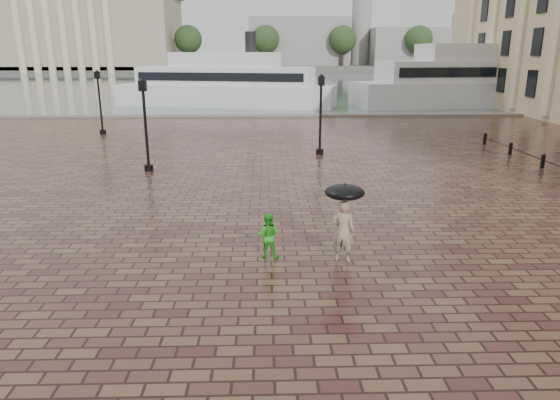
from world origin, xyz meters
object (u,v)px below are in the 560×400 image
at_px(ferry_near, 226,84).
at_px(ferry_far, 478,81).
at_px(child_pedestrian, 268,235).
at_px(adult_pedestrian, 343,231).
at_px(street_lamps, 183,112).

distance_m(ferry_near, ferry_far, 27.86).
bearing_deg(child_pedestrian, adult_pedestrian, -179.15).
bearing_deg(street_lamps, ferry_near, 88.88).
bearing_deg(ferry_far, street_lamps, -145.60).
xyz_separation_m(street_lamps, ferry_far, (28.37, 26.00, 0.39)).
relative_size(street_lamps, ferry_near, 0.63).
bearing_deg(adult_pedestrian, ferry_far, -97.42).
height_order(adult_pedestrian, ferry_near, ferry_near).
relative_size(ferry_near, ferry_far, 0.87).
bearing_deg(ferry_far, child_pedestrian, -126.97).
bearing_deg(child_pedestrian, ferry_far, -109.75).
distance_m(street_lamps, adult_pedestrian, 18.32).
bearing_deg(adult_pedestrian, street_lamps, -48.36).
distance_m(adult_pedestrian, ferry_near, 43.89).
distance_m(child_pedestrian, ferry_near, 43.34).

